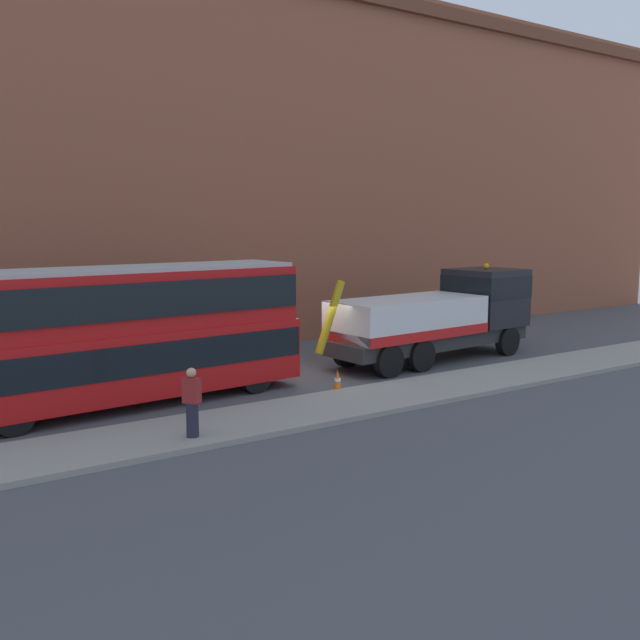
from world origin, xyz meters
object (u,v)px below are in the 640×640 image
Objects in this scene: pedestrian_onlooker at (192,403)px; traffic_cone_near_bus at (338,381)px; recovery_tow_truck at (440,315)px; double_decker_bus at (121,330)px.

traffic_cone_near_bus is (5.85, 2.23, -0.64)m from pedestrian_onlooker.
traffic_cone_near_bus is at bearing -165.95° from recovery_tow_truck.
recovery_tow_truck is 12.53m from double_decker_bus.
double_decker_bus is 6.79m from traffic_cone_near_bus.
double_decker_bus is (-12.52, -0.04, 0.47)m from recovery_tow_truck.
double_decker_bus is 4.51m from pedestrian_onlooker.
recovery_tow_truck is 14.20× the size of traffic_cone_near_bus.
double_decker_bus is 15.52× the size of traffic_cone_near_bus.
traffic_cone_near_bus is at bearing -14.05° from pedestrian_onlooker.
traffic_cone_near_bus is (6.18, -2.09, -1.89)m from double_decker_bus.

